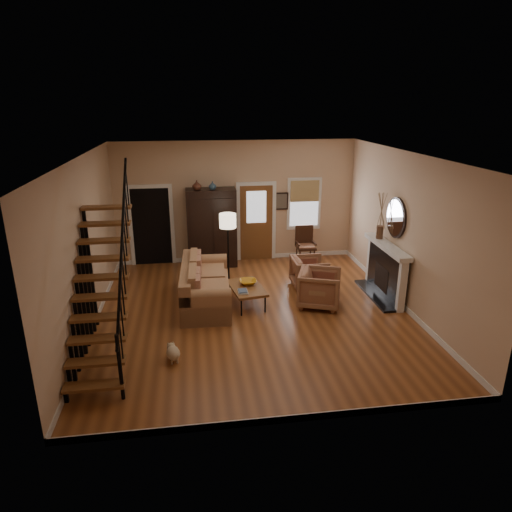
{
  "coord_description": "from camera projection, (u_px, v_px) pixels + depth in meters",
  "views": [
    {
      "loc": [
        -1.21,
        -8.67,
        4.3
      ],
      "look_at": [
        0.1,
        0.4,
        1.15
      ],
      "focal_mm": 32.0,
      "sensor_mm": 36.0,
      "label": 1
    }
  ],
  "objects": [
    {
      "name": "bowl",
      "position": [
        248.0,
        282.0,
        10.08
      ],
      "size": [
        0.38,
        0.38,
        0.09
      ],
      "primitive_type": "imported",
      "color": "orange",
      "rests_on": "coffee_table"
    },
    {
      "name": "floor_lamp",
      "position": [
        228.0,
        249.0,
        11.02
      ],
      "size": [
        0.46,
        0.46,
        1.75
      ],
      "primitive_type": null,
      "rotation": [
        0.0,
        0.0,
        -0.15
      ],
      "color": "black",
      "rests_on": "ground"
    },
    {
      "name": "armchair_right",
      "position": [
        309.0,
        272.0,
        10.93
      ],
      "size": [
        0.82,
        0.8,
        0.75
      ],
      "primitive_type": "imported",
      "rotation": [
        0.0,
        0.0,
        1.57
      ],
      "color": "brown",
      "rests_on": "ground"
    },
    {
      "name": "coffee_table",
      "position": [
        247.0,
        296.0,
        10.02
      ],
      "size": [
        0.83,
        1.22,
        0.43
      ],
      "primitive_type": null,
      "rotation": [
        0.0,
        0.0,
        0.17
      ],
      "color": "brown",
      "rests_on": "ground"
    },
    {
      "name": "sofa",
      "position": [
        206.0,
        284.0,
        10.04
      ],
      "size": [
        1.12,
        2.41,
        0.89
      ],
      "primitive_type": null,
      "rotation": [
        0.0,
        0.0,
        -0.04
      ],
      "color": "#A6734B",
      "rests_on": "ground"
    },
    {
      "name": "fireplace",
      "position": [
        387.0,
        266.0,
        10.33
      ],
      "size": [
        0.33,
        1.95,
        2.3
      ],
      "color": "black",
      "rests_on": "ground"
    },
    {
      "name": "vase_a",
      "position": [
        197.0,
        185.0,
        11.67
      ],
      "size": [
        0.24,
        0.24,
        0.25
      ],
      "primitive_type": "imported",
      "color": "#4C2619",
      "rests_on": "armoire"
    },
    {
      "name": "staircase",
      "position": [
        99.0,
        271.0,
        7.56
      ],
      "size": [
        0.94,
        2.8,
        3.2
      ],
      "primitive_type": null,
      "color": "brown",
      "rests_on": "ground"
    },
    {
      "name": "side_chair",
      "position": [
        306.0,
        245.0,
        12.52
      ],
      "size": [
        0.54,
        0.54,
        1.02
      ],
      "primitive_type": null,
      "color": "#391F12",
      "rests_on": "ground"
    },
    {
      "name": "armchair_left",
      "position": [
        320.0,
        288.0,
        9.93
      ],
      "size": [
        1.14,
        1.13,
        0.81
      ],
      "primitive_type": "imported",
      "rotation": [
        0.0,
        0.0,
        1.21
      ],
      "color": "brown",
      "rests_on": "ground"
    },
    {
      "name": "armoire",
      "position": [
        212.0,
        228.0,
        12.19
      ],
      "size": [
        1.3,
        0.6,
        2.1
      ],
      "primitive_type": null,
      "color": "black",
      "rests_on": "ground"
    },
    {
      "name": "vase_b",
      "position": [
        212.0,
        186.0,
        11.73
      ],
      "size": [
        0.2,
        0.2,
        0.21
      ],
      "primitive_type": "imported",
      "color": "#334C60",
      "rests_on": "armoire"
    },
    {
      "name": "books",
      "position": [
        243.0,
        291.0,
        9.65
      ],
      "size": [
        0.21,
        0.28,
        0.05
      ],
      "primitive_type": null,
      "color": "beige",
      "rests_on": "coffee_table"
    },
    {
      "name": "room",
      "position": [
        226.0,
        224.0,
        10.78
      ],
      "size": [
        7.0,
        7.33,
        3.3
      ],
      "color": "brown",
      "rests_on": "ground"
    },
    {
      "name": "dog",
      "position": [
        173.0,
        354.0,
        7.87
      ],
      "size": [
        0.31,
        0.43,
        0.28
      ],
      "primitive_type": null,
      "rotation": [
        0.0,
        0.0,
        0.23
      ],
      "color": "beige",
      "rests_on": "ground"
    }
  ]
}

